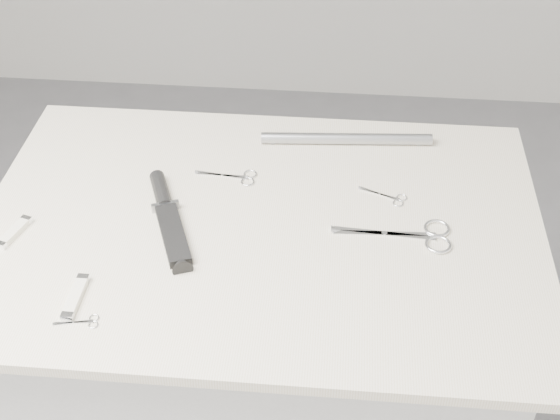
# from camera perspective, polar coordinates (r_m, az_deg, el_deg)

# --- Properties ---
(plinth) EXTENTS (0.90, 0.60, 0.90)m
(plinth) POSITION_cam_1_polar(r_m,az_deg,el_deg) (1.72, -1.22, -12.97)
(plinth) COLOR silver
(plinth) RESTS_ON ground
(display_board) EXTENTS (1.00, 0.70, 0.02)m
(display_board) POSITION_cam_1_polar(r_m,az_deg,el_deg) (1.38, -1.48, -1.28)
(display_board) COLOR beige
(display_board) RESTS_ON plinth
(large_shears) EXTENTS (0.20, 0.09, 0.01)m
(large_shears) POSITION_cam_1_polar(r_m,az_deg,el_deg) (1.37, 10.09, -1.84)
(large_shears) COLOR silver
(large_shears) RESTS_ON display_board
(embroidery_scissors_a) EXTENTS (0.12, 0.05, 0.00)m
(embroidery_scissors_a) POSITION_cam_1_polar(r_m,az_deg,el_deg) (1.48, -3.16, 2.44)
(embroidery_scissors_a) COLOR silver
(embroidery_scissors_a) RESTS_ON display_board
(embroidery_scissors_b) EXTENTS (0.09, 0.06, 0.00)m
(embroidery_scissors_b) POSITION_cam_1_polar(r_m,az_deg,el_deg) (1.45, 8.01, 0.93)
(embroidery_scissors_b) COLOR silver
(embroidery_scissors_b) RESTS_ON display_board
(tiny_scissors) EXTENTS (0.07, 0.03, 0.00)m
(tiny_scissors) POSITION_cam_1_polar(r_m,az_deg,el_deg) (1.24, -14.23, -7.96)
(tiny_scissors) COLOR silver
(tiny_scissors) RESTS_ON display_board
(sheathed_knife) EXTENTS (0.13, 0.25, 0.03)m
(sheathed_knife) POSITION_cam_1_polar(r_m,az_deg,el_deg) (1.40, -8.24, -0.25)
(sheathed_knife) COLOR black
(sheathed_knife) RESTS_ON display_board
(pocket_knife_a) EXTENTS (0.02, 0.10, 0.01)m
(pocket_knife_a) POSITION_cam_1_polar(r_m,az_deg,el_deg) (1.28, -14.73, -6.16)
(pocket_knife_a) COLOR white
(pocket_knife_a) RESTS_ON display_board
(pocket_knife_b) EXTENTS (0.04, 0.08, 0.01)m
(pocket_knife_b) POSITION_cam_1_polar(r_m,az_deg,el_deg) (1.43, -18.88, -1.55)
(pocket_knife_b) COLOR white
(pocket_knife_b) RESTS_ON display_board
(metal_rail) EXTENTS (0.34, 0.05, 0.02)m
(metal_rail) POSITION_cam_1_polar(r_m,az_deg,el_deg) (1.57, 4.88, 5.22)
(metal_rail) COLOR #94979C
(metal_rail) RESTS_ON display_board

